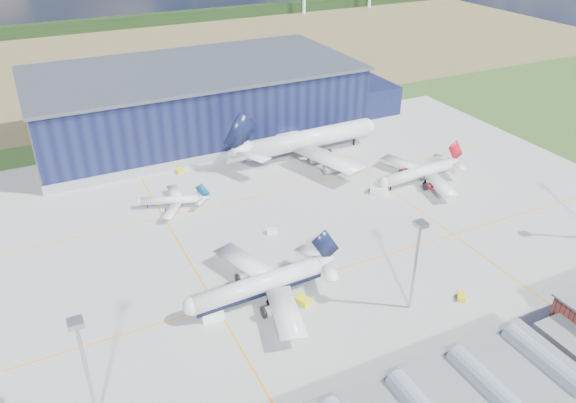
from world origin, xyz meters
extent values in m
plane|color=#2C481B|center=(0.00, 0.00, 0.00)|extent=(600.00, 600.00, 0.00)
cube|color=#ADAEA8|center=(0.00, 10.00, 0.03)|extent=(220.00, 160.00, 0.06)
cube|color=#FFAB0D|center=(0.00, -10.00, 0.07)|extent=(180.00, 0.40, 0.02)
cube|color=#FFAB0D|center=(0.00, 35.00, 0.07)|extent=(180.00, 0.40, 0.02)
cube|color=#FFAB0D|center=(-30.00, 10.00, 0.07)|extent=(0.40, 120.00, 0.02)
cube|color=#FFAB0D|center=(40.00, 10.00, 0.07)|extent=(0.40, 120.00, 0.02)
cube|color=brown|center=(0.00, 220.00, 0.00)|extent=(600.00, 220.00, 0.01)
cube|color=black|center=(0.00, 300.00, 4.00)|extent=(600.00, 8.00, 8.00)
cube|color=#101437|center=(0.00, 95.00, 12.50)|extent=(120.00, 60.00, 25.00)
cube|color=gray|center=(0.00, 95.00, 1.60)|extent=(121.00, 61.00, 3.20)
cube|color=#464D59|center=(0.00, 95.00, 25.50)|extent=(122.00, 62.00, 1.20)
cube|color=#101437|center=(72.00, 90.00, 6.00)|extent=(24.00, 30.00, 12.00)
cylinder|color=#8D9DAE|center=(4.00, -60.00, 6.40)|extent=(4.40, 18.00, 4.40)
cylinder|color=#8D9DAE|center=(18.00, -60.00, 6.40)|extent=(4.40, 18.00, 4.40)
cylinder|color=#ADB0B4|center=(-60.00, -30.00, 11.00)|extent=(0.70, 0.70, 22.00)
cube|color=#ADB0B4|center=(-60.00, -30.00, 22.50)|extent=(2.60, 2.60, 1.00)
cylinder|color=#ADB0B4|center=(10.00, -30.00, 11.00)|extent=(0.70, 0.70, 22.00)
cube|color=#ADB0B4|center=(10.00, -30.00, 22.50)|extent=(2.60, 2.60, 1.00)
cube|color=yellow|center=(-11.42, -17.81, 0.78)|extent=(3.38, 4.28, 1.56)
cube|color=yellow|center=(22.78, -32.98, 0.61)|extent=(3.31, 3.35, 1.22)
cube|color=white|center=(-32.12, -13.86, 1.08)|extent=(5.12, 2.62, 2.15)
cube|color=white|center=(34.94, 19.17, 1.19)|extent=(5.37, 5.37, 2.39)
cube|color=yellow|center=(-17.08, 62.00, 0.70)|extent=(2.06, 3.23, 1.39)
cube|color=white|center=(-5.16, 13.16, 0.62)|extent=(3.27, 2.58, 1.25)
imported|color=#99999E|center=(43.10, -48.00, 0.64)|extent=(3.98, 2.28, 1.28)
imported|color=#99999E|center=(1.40, -48.00, 0.53)|extent=(3.34, 1.50, 1.07)
camera|label=1|loc=(-59.87, -108.34, 84.34)|focal=35.00mm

